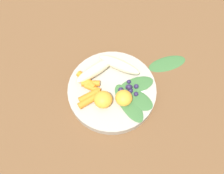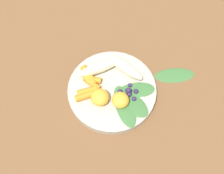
# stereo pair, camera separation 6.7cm
# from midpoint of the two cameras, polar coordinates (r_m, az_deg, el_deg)

# --- Properties ---
(ground_plane) EXTENTS (2.40, 2.40, 0.00)m
(ground_plane) POSITION_cam_midpoint_polar(r_m,az_deg,el_deg) (0.70, -2.71, -1.66)
(ground_plane) COLOR brown
(bowl) EXTENTS (0.24, 0.24, 0.03)m
(bowl) POSITION_cam_midpoint_polar(r_m,az_deg,el_deg) (0.69, -2.76, -1.17)
(bowl) COLOR #B2AD9E
(bowl) RESTS_ON ground_plane
(banana_peeled_left) EXTENTS (0.12, 0.10, 0.03)m
(banana_peeled_left) POSITION_cam_midpoint_polar(r_m,az_deg,el_deg) (0.69, -6.65, 3.64)
(banana_peeled_left) COLOR beige
(banana_peeled_left) RESTS_ON bowl
(banana_peeled_right) EXTENTS (0.05, 0.13, 0.03)m
(banana_peeled_right) POSITION_cam_midpoint_polar(r_m,az_deg,el_deg) (0.69, -0.88, 4.85)
(banana_peeled_right) COLOR beige
(banana_peeled_right) RESTS_ON bowl
(orange_segment_near) EXTENTS (0.05, 0.05, 0.03)m
(orange_segment_near) POSITION_cam_midpoint_polar(r_m,az_deg,el_deg) (0.64, -0.20, -2.85)
(orange_segment_near) COLOR #F4A833
(orange_segment_near) RESTS_ON bowl
(orange_segment_far) EXTENTS (0.05, 0.05, 0.04)m
(orange_segment_far) POSITION_cam_midpoint_polar(r_m,az_deg,el_deg) (0.64, -5.03, -3.20)
(orange_segment_far) COLOR #F4A833
(orange_segment_far) RESTS_ON bowl
(carrot_front) EXTENTS (0.05, 0.07, 0.02)m
(carrot_front) POSITION_cam_midpoint_polar(r_m,az_deg,el_deg) (0.68, -8.58, 1.59)
(carrot_front) COLOR orange
(carrot_front) RESTS_ON bowl
(carrot_mid_left) EXTENTS (0.03, 0.05, 0.02)m
(carrot_mid_left) POSITION_cam_midpoint_polar(r_m,az_deg,el_deg) (0.68, -7.78, 0.54)
(carrot_mid_left) COLOR orange
(carrot_mid_left) RESTS_ON bowl
(carrot_mid_right) EXTENTS (0.02, 0.05, 0.02)m
(carrot_mid_right) POSITION_cam_midpoint_polar(r_m,az_deg,el_deg) (0.67, -7.36, -0.56)
(carrot_mid_right) COLOR orange
(carrot_mid_right) RESTS_ON bowl
(carrot_rear) EXTENTS (0.05, 0.05, 0.02)m
(carrot_rear) POSITION_cam_midpoint_polar(r_m,az_deg,el_deg) (0.66, -8.28, -2.35)
(carrot_rear) COLOR orange
(carrot_rear) RESTS_ON bowl
(carrot_small) EXTENTS (0.06, 0.06, 0.02)m
(carrot_small) POSITION_cam_midpoint_polar(r_m,az_deg,el_deg) (0.66, -8.14, -3.35)
(carrot_small) COLOR orange
(carrot_small) RESTS_ON bowl
(blueberry_pile) EXTENTS (0.05, 0.06, 0.03)m
(blueberry_pile) POSITION_cam_midpoint_polar(r_m,az_deg,el_deg) (0.66, 1.18, -0.51)
(blueberry_pile) COLOR #2D234C
(blueberry_pile) RESTS_ON bowl
(coconut_shred_patch) EXTENTS (0.04, 0.04, 0.00)m
(coconut_shred_patch) POSITION_cam_midpoint_polar(r_m,az_deg,el_deg) (0.68, 3.31, -0.24)
(coconut_shred_patch) COLOR white
(coconut_shred_patch) RESTS_ON bowl
(kale_leaf_left) EXTENTS (0.12, 0.12, 0.00)m
(kale_leaf_left) POSITION_cam_midpoint_polar(r_m,az_deg,el_deg) (0.65, 1.02, -4.00)
(kale_leaf_left) COLOR #3D7038
(kale_leaf_left) RESTS_ON bowl
(kale_leaf_right) EXTENTS (0.08, 0.12, 0.00)m
(kale_leaf_right) POSITION_cam_midpoint_polar(r_m,az_deg,el_deg) (0.66, 2.23, -2.87)
(kale_leaf_right) COLOR #3D7038
(kale_leaf_right) RESTS_ON bowl
(kale_leaf_rear) EXTENTS (0.10, 0.11, 0.00)m
(kale_leaf_rear) POSITION_cam_midpoint_polar(r_m,az_deg,el_deg) (0.68, 2.85, 0.13)
(kale_leaf_rear) COLOR #3D7038
(kale_leaf_rear) RESTS_ON bowl
(kale_leaf_stray) EXTENTS (0.11, 0.13, 0.01)m
(kale_leaf_stray) POSITION_cam_midpoint_polar(r_m,az_deg,el_deg) (0.75, 10.24, 5.18)
(kale_leaf_stray) COLOR #3D7038
(kale_leaf_stray) RESTS_ON ground_plane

